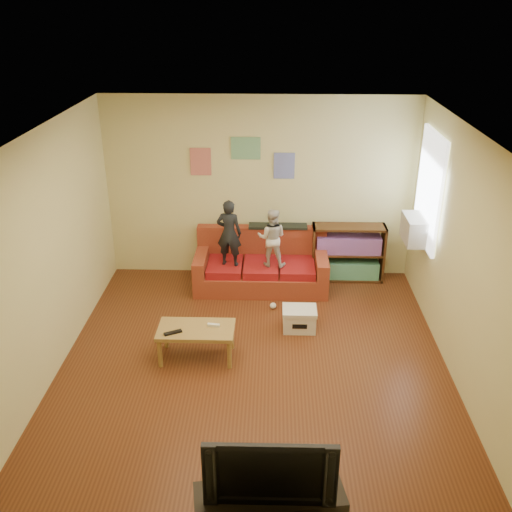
{
  "coord_description": "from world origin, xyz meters",
  "views": [
    {
      "loc": [
        0.2,
        -5.47,
        3.96
      ],
      "look_at": [
        0.0,
        0.8,
        1.05
      ],
      "focal_mm": 40.0,
      "sensor_mm": 36.0,
      "label": 1
    }
  ],
  "objects_px": {
    "child_b": "(272,238)",
    "bookshelf": "(347,255)",
    "file_box": "(299,319)",
    "child_a": "(229,233)",
    "coffee_table": "(196,332)",
    "sofa": "(261,267)",
    "television": "(270,465)"
  },
  "relations": [
    {
      "from": "child_a",
      "to": "file_box",
      "type": "distance_m",
      "value": 1.62
    },
    {
      "from": "file_box",
      "to": "television",
      "type": "distance_m",
      "value": 3.15
    },
    {
      "from": "bookshelf",
      "to": "television",
      "type": "height_order",
      "value": "television"
    },
    {
      "from": "sofa",
      "to": "child_a",
      "type": "xyz_separation_m",
      "value": [
        -0.45,
        -0.17,
        0.61
      ]
    },
    {
      "from": "sofa",
      "to": "television",
      "type": "height_order",
      "value": "television"
    },
    {
      "from": "sofa",
      "to": "coffee_table",
      "type": "height_order",
      "value": "sofa"
    },
    {
      "from": "child_a",
      "to": "bookshelf",
      "type": "distance_m",
      "value": 1.85
    },
    {
      "from": "child_a",
      "to": "coffee_table",
      "type": "distance_m",
      "value": 1.83
    },
    {
      "from": "sofa",
      "to": "file_box",
      "type": "relative_size",
      "value": 4.42
    },
    {
      "from": "child_a",
      "to": "television",
      "type": "bearing_deg",
      "value": 108.51
    },
    {
      "from": "child_a",
      "to": "file_box",
      "type": "bearing_deg",
      "value": 142.36
    },
    {
      "from": "child_a",
      "to": "child_b",
      "type": "relative_size",
      "value": 1.15
    },
    {
      "from": "child_a",
      "to": "coffee_table",
      "type": "bearing_deg",
      "value": 91.25
    },
    {
      "from": "sofa",
      "to": "file_box",
      "type": "height_order",
      "value": "sofa"
    },
    {
      "from": "child_b",
      "to": "sofa",
      "type": "bearing_deg",
      "value": -41.26
    },
    {
      "from": "child_b",
      "to": "television",
      "type": "distance_m",
      "value": 4.14
    },
    {
      "from": "bookshelf",
      "to": "coffee_table",
      "type": "bearing_deg",
      "value": -133.29
    },
    {
      "from": "coffee_table",
      "to": "child_a",
      "type": "bearing_deg",
      "value": 81.2
    },
    {
      "from": "file_box",
      "to": "bookshelf",
      "type": "bearing_deg",
      "value": 62.35
    },
    {
      "from": "file_box",
      "to": "child_a",
      "type": "bearing_deg",
      "value": 132.31
    },
    {
      "from": "child_b",
      "to": "file_box",
      "type": "xyz_separation_m",
      "value": [
        0.37,
        -1.06,
        -0.67
      ]
    },
    {
      "from": "bookshelf",
      "to": "file_box",
      "type": "distance_m",
      "value": 1.67
    },
    {
      "from": "sofa",
      "to": "television",
      "type": "distance_m",
      "value": 4.33
    },
    {
      "from": "coffee_table",
      "to": "television",
      "type": "height_order",
      "value": "television"
    },
    {
      "from": "sofa",
      "to": "child_b",
      "type": "height_order",
      "value": "child_b"
    },
    {
      "from": "bookshelf",
      "to": "television",
      "type": "bearing_deg",
      "value": -103.85
    },
    {
      "from": "child_a",
      "to": "bookshelf",
      "type": "xyz_separation_m",
      "value": [
        1.74,
        0.4,
        -0.51
      ]
    },
    {
      "from": "sofa",
      "to": "television",
      "type": "bearing_deg",
      "value": -87.81
    },
    {
      "from": "child_b",
      "to": "bookshelf",
      "type": "distance_m",
      "value": 1.28
    },
    {
      "from": "child_b",
      "to": "coffee_table",
      "type": "xyz_separation_m",
      "value": [
        -0.87,
        -1.73,
        -0.48
      ]
    },
    {
      "from": "bookshelf",
      "to": "child_a",
      "type": "bearing_deg",
      "value": -167.03
    },
    {
      "from": "sofa",
      "to": "coffee_table",
      "type": "relative_size",
      "value": 2.14
    }
  ]
}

